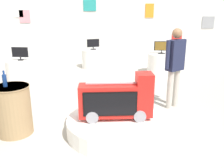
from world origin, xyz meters
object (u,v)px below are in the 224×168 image
(side_table_round, at_px, (13,110))
(main_display_pedestal, at_px, (115,126))
(display_pedestal_center_rear, at_px, (22,72))
(shopper_browsing_near_truck, at_px, (175,63))
(display_pedestal_right_rear, at_px, (161,64))
(display_pedestal_left_rear, at_px, (93,59))
(bottle_on_side_table, at_px, (5,80))
(tv_on_center_rear, at_px, (20,53))
(tv_on_right_rear, at_px, (162,47))
(tv_on_left_rear, at_px, (93,44))
(novelty_firetruck_tv, at_px, (117,101))

(side_table_round, bearing_deg, main_display_pedestal, -4.28)
(main_display_pedestal, xyz_separation_m, display_pedestal_center_rear, (-2.43, 3.18, 0.20))
(shopper_browsing_near_truck, bearing_deg, display_pedestal_right_rear, 79.85)
(display_pedestal_left_rear, xyz_separation_m, bottle_on_side_table, (-1.39, -4.89, 0.61))
(tv_on_center_rear, relative_size, bottle_on_side_table, 1.78)
(tv_on_right_rear, bearing_deg, bottle_on_side_table, -133.16)
(display_pedestal_center_rear, distance_m, bottle_on_side_table, 3.18)
(shopper_browsing_near_truck, bearing_deg, tv_on_left_rear, 113.62)
(tv_on_right_rear, bearing_deg, tv_on_center_rear, -169.30)
(display_pedestal_center_rear, height_order, display_pedestal_right_rear, same)
(display_pedestal_left_rear, height_order, display_pedestal_right_rear, same)
(tv_on_right_rear, relative_size, shopper_browsing_near_truck, 0.30)
(tv_on_center_rear, distance_m, shopper_browsing_near_truck, 4.29)
(main_display_pedestal, distance_m, tv_on_center_rear, 4.06)
(display_pedestal_right_rear, bearing_deg, shopper_browsing_near_truck, -100.15)
(novelty_firetruck_tv, xyz_separation_m, bottle_on_side_table, (-1.80, 0.13, 0.35))
(display_pedestal_left_rear, bearing_deg, tv_on_right_rear, -24.81)
(tv_on_right_rear, bearing_deg, display_pedestal_left_rear, 155.19)
(novelty_firetruck_tv, distance_m, display_pedestal_center_rear, 4.03)
(display_pedestal_center_rear, bearing_deg, display_pedestal_left_rear, 41.99)
(display_pedestal_right_rear, bearing_deg, tv_on_center_rear, -169.25)
(tv_on_left_rear, bearing_deg, novelty_firetruck_tv, -85.27)
(display_pedestal_left_rear, distance_m, tv_on_left_rear, 0.54)
(display_pedestal_right_rear, bearing_deg, tv_on_left_rear, 155.36)
(tv_on_right_rear, xyz_separation_m, side_table_round, (-3.54, -3.85, -0.46))
(side_table_round, bearing_deg, tv_on_right_rear, 47.40)
(display_pedestal_center_rear, xyz_separation_m, tv_on_center_rear, (0.00, -0.00, 0.54))
(bottle_on_side_table, bearing_deg, display_pedestal_left_rear, 74.17)
(novelty_firetruck_tv, relative_size, tv_on_left_rear, 2.74)
(novelty_firetruck_tv, height_order, display_pedestal_right_rear, novelty_firetruck_tv)
(tv_on_center_rear, bearing_deg, novelty_firetruck_tv, -52.40)
(tv_on_center_rear, bearing_deg, tv_on_right_rear, 10.70)
(novelty_firetruck_tv, height_order, tv_on_center_rear, novelty_firetruck_tv)
(tv_on_right_rear, relative_size, bottle_on_side_table, 1.90)
(main_display_pedestal, bearing_deg, tv_on_left_rear, 94.47)
(display_pedestal_right_rear, xyz_separation_m, bottle_on_side_table, (-3.61, -3.86, 0.61))
(main_display_pedestal, distance_m, tv_on_right_rear, 4.45)
(main_display_pedestal, xyz_separation_m, bottle_on_side_table, (-1.77, 0.12, 0.81))
(tv_on_center_rear, xyz_separation_m, display_pedestal_right_rear, (4.26, 0.81, -0.54))
(display_pedestal_left_rear, relative_size, tv_on_center_rear, 1.79)
(bottle_on_side_table, xyz_separation_m, shopper_browsing_near_truck, (3.10, 0.97, 0.04))
(side_table_round, relative_size, bottle_on_side_table, 3.19)
(display_pedestal_right_rear, bearing_deg, bottle_on_side_table, -133.12)
(display_pedestal_center_rear, relative_size, tv_on_right_rear, 1.71)
(tv_on_left_rear, bearing_deg, main_display_pedestal, -85.53)
(main_display_pedestal, distance_m, shopper_browsing_near_truck, 1.91)
(tv_on_left_rear, relative_size, tv_on_center_rear, 0.94)
(bottle_on_side_table, bearing_deg, side_table_round, 3.31)
(tv_on_right_rear, height_order, side_table_round, tv_on_right_rear)
(display_pedestal_center_rear, xyz_separation_m, display_pedestal_right_rear, (4.27, 0.81, 0.00))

